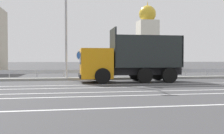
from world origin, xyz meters
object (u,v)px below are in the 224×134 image
Objects in this scene: dump_truck at (119,64)px; church_tower at (147,38)px; median_road_sign at (82,64)px; street_lamp_1 at (66,15)px.

church_tower reaches higher than dump_truck.
street_lamp_1 reaches higher than median_road_sign.
dump_truck is 3.09× the size of median_road_sign.
street_lamp_1 is (-3.68, 2.61, 3.76)m from dump_truck.
church_tower reaches higher than street_lamp_1.
church_tower is at bearing -20.53° from dump_truck.
church_tower reaches higher than median_road_sign.
median_road_sign is at bearing 43.50° from dump_truck.
street_lamp_1 is at bearing 55.18° from dump_truck.
dump_truck reaches higher than median_road_sign.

